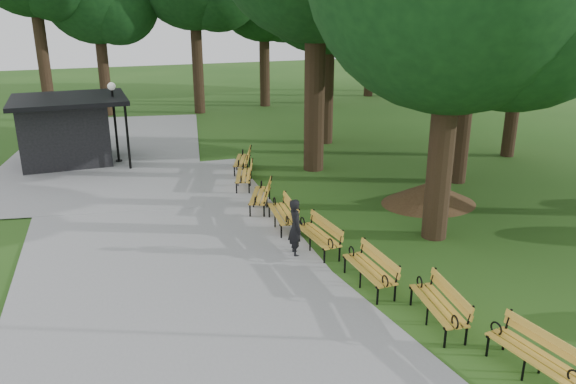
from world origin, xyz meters
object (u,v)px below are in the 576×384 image
object	(u,v)px
bench_3	(317,236)
bench_6	(244,175)
person	(296,228)
bench_2	(369,269)
bench_4	(282,214)
dirt_mound	(429,193)
lamp_post	(113,106)
bench_0	(534,356)
bench_7	(242,160)
bench_1	(438,305)
bench_5	(260,196)
kiosk	(65,131)

from	to	relation	value
bench_3	bench_6	world-z (taller)	same
person	bench_2	world-z (taller)	person
bench_2	bench_4	xyz separation A→B (m)	(-0.73, 4.11, 0.00)
person	dirt_mound	size ratio (longest dim) A/B	0.58
person	lamp_post	bearing A→B (deg)	25.13
person	bench_0	bearing A→B (deg)	-154.57
bench_0	bench_3	bearing A→B (deg)	-174.44
person	bench_2	bearing A→B (deg)	-149.19
bench_7	bench_2	bearing A→B (deg)	22.49
lamp_post	bench_6	size ratio (longest dim) A/B	1.75
bench_0	bench_1	size ratio (longest dim) A/B	1.00
bench_2	bench_4	size ratio (longest dim) A/B	1.00
bench_0	bench_3	world-z (taller)	same
bench_3	bench_7	xyz separation A→B (m)	(0.07, 7.93, 0.00)
bench_3	bench_6	size ratio (longest dim) A/B	1.00
bench_0	bench_3	distance (m)	6.44
bench_3	bench_0	bearing A→B (deg)	9.17
dirt_mound	bench_6	distance (m)	6.52
bench_1	bench_3	world-z (taller)	same
lamp_post	bench_7	size ratio (longest dim) A/B	1.75
bench_1	bench_3	bearing A→B (deg)	-158.79
dirt_mound	bench_1	distance (m)	7.54
bench_1	bench_7	distance (m)	12.16
bench_6	bench_4	bearing A→B (deg)	18.79
bench_5	bench_1	bearing A→B (deg)	34.20
bench_2	bench_5	world-z (taller)	same
bench_0	bench_6	bearing A→B (deg)	-179.27
kiosk	dirt_mound	bearing A→B (deg)	-40.60
bench_2	bench_7	bearing A→B (deg)	-179.13
bench_5	bench_6	xyz separation A→B (m)	(0.10, 2.33, 0.00)
dirt_mound	lamp_post	bearing A→B (deg)	137.19
bench_3	bench_6	bearing A→B (deg)	179.14
bench_4	bench_7	world-z (taller)	same
bench_6	bench_7	distance (m)	2.02
bench_5	dirt_mound	bearing A→B (deg)	99.03
person	bench_1	size ratio (longest dim) A/B	0.82
person	bench_1	distance (m)	4.45
dirt_mound	bench_4	size ratio (longest dim) A/B	1.42
bench_0	bench_6	world-z (taller)	same
lamp_post	dirt_mound	bearing A→B (deg)	-42.81
kiosk	bench_5	world-z (taller)	kiosk
bench_3	bench_7	distance (m)	7.93
dirt_mound	bench_3	xyz separation A→B (m)	(-4.93, -2.21, 0.06)
bench_3	bench_5	distance (m)	3.67
dirt_mound	bench_2	distance (m)	6.38
kiosk	bench_2	world-z (taller)	kiosk
kiosk	bench_7	size ratio (longest dim) A/B	2.32
bench_3	bench_4	xyz separation A→B (m)	(-0.36, 1.85, 0.00)
bench_1	bench_4	distance (m)	6.18
bench_4	person	bearing A→B (deg)	-2.76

